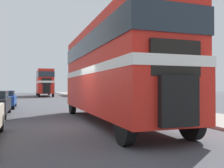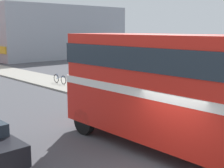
{
  "view_description": "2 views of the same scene",
  "coord_description": "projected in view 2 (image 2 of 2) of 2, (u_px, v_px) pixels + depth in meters",
  "views": [
    {
      "loc": [
        -1.94,
        -10.51,
        1.66
      ],
      "look_at": [
        1.77,
        0.45,
        1.78
      ],
      "focal_mm": 40.0,
      "sensor_mm": 36.0,
      "label": 1
    },
    {
      "loc": [
        -7.25,
        -5.7,
        4.53
      ],
      "look_at": [
        1.77,
        4.15,
        2.16
      ],
      "focal_mm": 50.0,
      "sensor_mm": 36.0,
      "label": 2
    }
  ],
  "objects": [
    {
      "name": "pedestrian_walking",
      "position": [
        136.0,
        84.0,
        20.08
      ],
      "size": [
        0.32,
        0.32,
        1.59
      ],
      "color": "#282833",
      "rests_on": "sidewalk_right"
    },
    {
      "name": "bicycle_on_pavement",
      "position": [
        60.0,
        79.0,
        25.43
      ],
      "size": [
        0.05,
        1.76,
        0.78
      ],
      "color": "black",
      "rests_on": "sidewalk_right"
    },
    {
      "name": "double_decker_bus",
      "position": [
        185.0,
        86.0,
        10.78
      ],
      "size": [
        2.54,
        10.83,
        4.33
      ],
      "color": "red",
      "rests_on": "ground_plane"
    },
    {
      "name": "shop_building_block",
      "position": [
        57.0,
        32.0,
        50.34
      ],
      "size": [
        21.44,
        9.83,
        8.06
      ],
      "color": "#999EA8",
      "rests_on": "ground_plane"
    }
  ]
}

